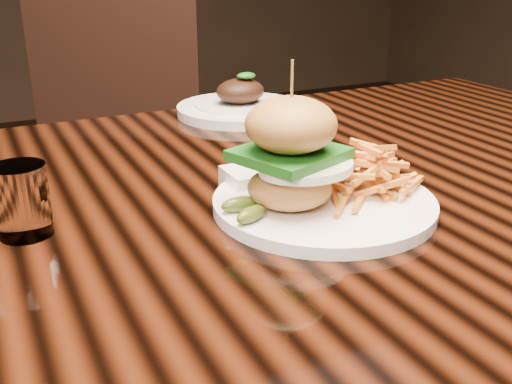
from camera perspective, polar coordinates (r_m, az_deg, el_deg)
name	(u,v)px	position (r m, az deg, el deg)	size (l,w,h in m)	color
dining_table	(245,236)	(0.84, -1.02, -4.26)	(1.60, 0.90, 0.75)	black
burger_plate	(321,173)	(0.72, 6.25, 1.85)	(0.27, 0.27, 0.19)	white
ramekin	(250,180)	(0.79, -0.56, 1.16)	(0.06, 0.06, 0.03)	white
water_tumbler	(22,201)	(0.71, -21.41, -0.77)	(0.06, 0.06, 0.08)	white
far_dish	(240,106)	(1.18, -1.50, 8.17)	(0.25, 0.25, 0.08)	white
chair_far	(116,151)	(1.68, -13.20, 3.78)	(0.60, 0.61, 0.95)	black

